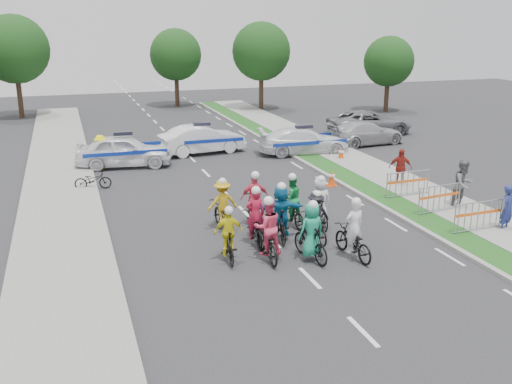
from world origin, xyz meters
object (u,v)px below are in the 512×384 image
object	(u,v)px
rider_1	(311,237)
police_car_1	(202,139)
rider_8	(291,206)
spectator_2	(400,168)
rider_6	(255,225)
spectator_0	(508,209)
barrier_2	(407,185)
rider_7	(319,207)
rider_9	(255,205)
rider_3	(229,239)
cone_0	(332,178)
barrier_1	(439,200)
rider_0	(353,238)
spectator_1	(463,185)
tree_1	(261,52)
police_car_0	(124,151)
police_car_2	(304,141)
cone_1	(341,154)
civilian_suv	(370,122)
tree_2	(389,62)
tree_4	(176,55)
rider_4	(315,221)
tree_3	(14,49)
rider_10	(222,209)
barrier_0	(478,218)
civilian_sedan	(366,133)
marshal_hiviz	(101,152)
rider_2	(267,236)
rider_5	(280,216)

from	to	relation	value
rider_1	police_car_1	bearing A→B (deg)	-100.02
rider_8	spectator_2	bearing A→B (deg)	-160.39
rider_6	spectator_0	size ratio (longest dim) A/B	1.21
barrier_2	rider_7	bearing A→B (deg)	-158.03
rider_8	rider_9	bearing A→B (deg)	-22.39
rider_3	rider_8	distance (m)	3.69
cone_0	barrier_1	bearing A→B (deg)	-66.34
cone_0	rider_1	bearing A→B (deg)	-120.28
rider_0	barrier_1	world-z (taller)	rider_0
rider_9	barrier_1	xyz separation A→B (m)	(6.80, -1.03, -0.20)
rider_3	spectator_0	distance (m)	9.57
police_car_1	spectator_1	xyz separation A→B (m)	(7.07, -12.40, 0.20)
rider_9	cone_0	xyz separation A→B (m)	(4.74, 3.67, -0.41)
spectator_2	tree_1	world-z (taller)	tree_1
police_car_0	police_car_2	distance (m)	9.40
spectator_1	cone_0	size ratio (longest dim) A/B	2.73
cone_0	cone_1	xyz separation A→B (m)	(2.52, 4.08, 0.00)
rider_1	civilian_suv	world-z (taller)	rider_1
tree_2	tree_4	bearing A→B (deg)	151.93
rider_1	spectator_0	xyz separation A→B (m)	(7.23, 0.11, 0.07)
rider_4	spectator_2	size ratio (longest dim) A/B	1.04
rider_9	tree_3	distance (m)	29.18
rider_0	cone_0	size ratio (longest dim) A/B	2.77
rider_10	tree_2	xyz separation A→B (m)	(19.25, 21.45, 3.12)
tree_3	barrier_1	bearing A→B (deg)	-61.16
rider_9	cone_1	distance (m)	10.63
rider_3	barrier_0	world-z (taller)	rider_3
civilian_sedan	marshal_hiviz	xyz separation A→B (m)	(-14.79, -0.83, 0.15)
police_car_2	barrier_1	distance (m)	10.83
civilian_sedan	spectator_2	distance (m)	8.68
police_car_2	spectator_2	bearing A→B (deg)	-159.77
rider_2	cone_0	xyz separation A→B (m)	(5.31, 6.55, -0.39)
barrier_0	tree_3	xyz separation A→B (m)	(-15.70, 30.60, 4.33)
rider_6	rider_9	bearing A→B (deg)	-101.59
rider_2	rider_10	xyz separation A→B (m)	(-0.58, 2.91, -0.02)
police_car_1	cone_0	size ratio (longest dim) A/B	6.53
rider_8	tree_4	bearing A→B (deg)	-99.67
marshal_hiviz	tree_4	size ratio (longest dim) A/B	0.26
police_car_0	spectator_0	size ratio (longest dim) A/B	2.84
tree_3	spectator_1	bearing A→B (deg)	-59.10
rider_5	tree_2	xyz separation A→B (m)	(17.74, 23.01, 3.01)
civilian_suv	cone_1	xyz separation A→B (m)	(-4.94, -5.88, -0.39)
rider_5	tree_3	world-z (taller)	tree_3
police_car_2	civilian_sedan	world-z (taller)	police_car_2
spectator_1	tree_1	xyz separation A→B (m)	(1.10, 26.24, 3.58)
cone_0	cone_1	world-z (taller)	same
spectator_0	tree_3	size ratio (longest dim) A/B	0.22
rider_8	barrier_1	size ratio (longest dim) A/B	0.96
spectator_2	marshal_hiviz	size ratio (longest dim) A/B	1.02
rider_6	cone_1	xyz separation A→B (m)	(7.78, 9.35, -0.30)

